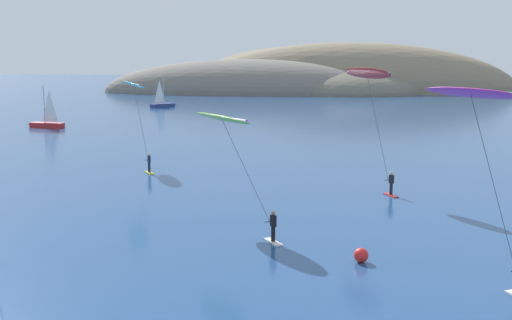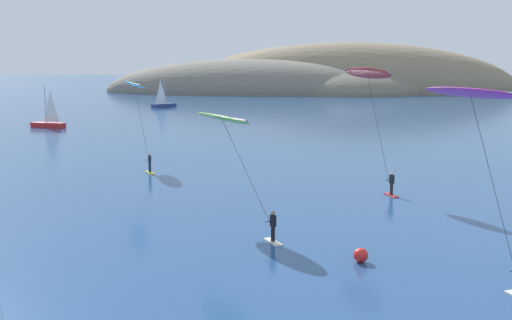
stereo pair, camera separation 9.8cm
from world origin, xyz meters
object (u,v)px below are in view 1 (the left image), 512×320
at_px(sailboat_far, 164,104).
at_px(marker_buoy, 361,255).
at_px(kitesurfer_red, 369,83).
at_px(kitesurfer_magenta, 475,108).
at_px(kitesurfer_lime, 225,124).
at_px(sailboat_near, 45,123).
at_px(kitesurfer_cyan, 135,89).

bearing_deg(sailboat_far, marker_buoy, -68.00).
xyz_separation_m(kitesurfer_red, kitesurfer_magenta, (3.90, -18.76, -0.23)).
xyz_separation_m(kitesurfer_red, marker_buoy, (-0.64, -17.26, -7.39)).
bearing_deg(kitesurfer_magenta, sailboat_far, 114.11).
xyz_separation_m(kitesurfer_lime, kitesurfer_red, (8.47, 10.57, 2.00)).
xyz_separation_m(sailboat_near, kitesurfer_cyan, (21.91, -26.39, 6.05)).
bearing_deg(kitesurfer_red, kitesurfer_lime, -128.69).
distance_m(sailboat_near, kitesurfer_lime, 56.86).
bearing_deg(kitesurfer_red, sailboat_near, 140.55).
bearing_deg(kitesurfer_red, kitesurfer_magenta, -78.27).
bearing_deg(kitesurfer_red, sailboat_far, 117.05).
distance_m(kitesurfer_red, marker_buoy, 18.78).
bearing_deg(sailboat_near, marker_buoy, -51.33).
distance_m(kitesurfer_red, kitesurfer_magenta, 19.17).
bearing_deg(kitesurfer_cyan, kitesurfer_red, -22.47).
bearing_deg(kitesurfer_magenta, kitesurfer_cyan, 131.78).
height_order(kitesurfer_red, marker_buoy, kitesurfer_red).
xyz_separation_m(sailboat_far, marker_buoy, (35.77, -88.55, -0.29)).
relative_size(sailboat_far, marker_buoy, 8.14).
bearing_deg(kitesurfer_magenta, sailboat_near, 130.77).
distance_m(sailboat_far, kitesurfer_red, 80.37).
relative_size(kitesurfer_red, kitesurfer_magenta, 1.06).
height_order(kitesurfer_red, kitesurfer_cyan, kitesurfer_red).
bearing_deg(kitesurfer_magenta, marker_buoy, 161.63).
relative_size(sailboat_far, kitesurfer_red, 0.64).
distance_m(kitesurfer_red, kitesurfer_cyan, 22.11).
xyz_separation_m(sailboat_near, kitesurfer_magenta, (46.22, -53.59, 6.87)).
bearing_deg(kitesurfer_lime, kitesurfer_magenta, -33.53).
distance_m(kitesurfer_lime, kitesurfer_red, 13.69).
distance_m(sailboat_near, marker_buoy, 66.71).
xyz_separation_m(sailboat_near, kitesurfer_lime, (33.85, -45.40, 5.11)).
bearing_deg(kitesurfer_red, kitesurfer_cyan, 157.53).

